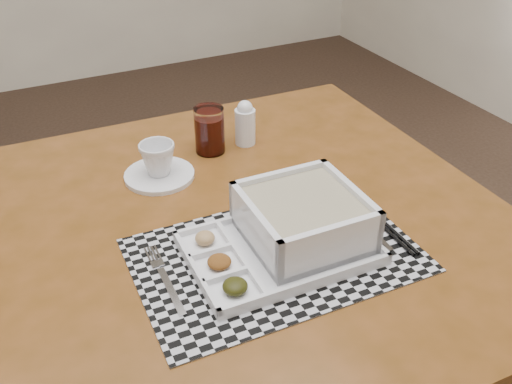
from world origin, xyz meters
The scene contains 10 objects.
dining_table centered at (0.38, -0.27, 0.67)m, with size 1.02×1.02×0.75m.
placemat centered at (0.38, -0.40, 0.75)m, with size 0.49×0.32×0.00m, color #B5B6BE.
serving_tray centered at (0.43, -0.39, 0.79)m, with size 0.33×0.23×0.10m.
fork centered at (0.19, -0.37, 0.75)m, with size 0.02×0.19×0.00m.
spoon centered at (0.58, -0.35, 0.75)m, with size 0.04×0.18×0.01m.
chopsticks centered at (0.61, -0.39, 0.75)m, with size 0.02×0.24×0.01m.
saucer centered at (0.28, -0.05, 0.75)m, with size 0.15×0.15×0.01m, color white.
cup centered at (0.28, -0.05, 0.79)m, with size 0.08×0.08×0.07m, color white.
juice_glass centered at (0.43, 0.00, 0.80)m, with size 0.07×0.07×0.11m.
creamer_bottle centered at (0.52, 0.00, 0.80)m, with size 0.05×0.05×0.11m.
Camera 1 is at (0.01, -1.08, 1.39)m, focal length 40.00 mm.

